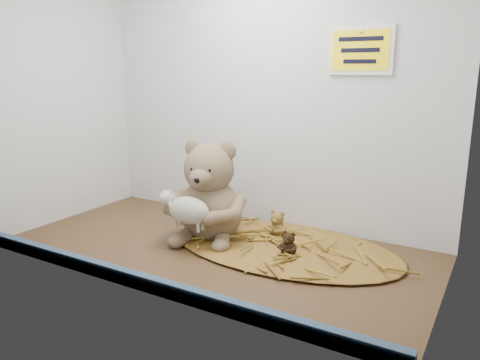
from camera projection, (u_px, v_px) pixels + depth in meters
The scene contains 8 objects.
alcove_shell at pixel (231, 87), 129.82cm from camera, with size 120.40×60.20×90.40cm.
front_rail at pixel (146, 283), 108.21cm from camera, with size 119.28×2.20×3.60cm, color #37526A.
straw_bed at pixel (282, 246), 133.34cm from camera, with size 69.18×40.17×1.34cm, color brown.
main_teddy at pixel (210, 190), 138.43cm from camera, with size 24.17×25.51×29.97cm, color #766249, non-canonical shape.
toy_lamb at pixel (189, 210), 130.22cm from camera, with size 16.67×10.17×10.77cm, color beige, non-canonical shape.
mini_teddy_tan at pixel (277, 223), 139.17cm from camera, with size 6.39×6.75×7.93cm, color olive, non-canonical shape.
mini_teddy_brown at pixel (289, 242), 125.49cm from camera, with size 5.34×5.63×6.62cm, color black, non-canonical shape.
wall_sign at pixel (361, 50), 129.85cm from camera, with size 16.00×1.20×11.00cm, color yellow.
Camera 1 is at (69.09, -103.81, 50.26)cm, focal length 35.00 mm.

